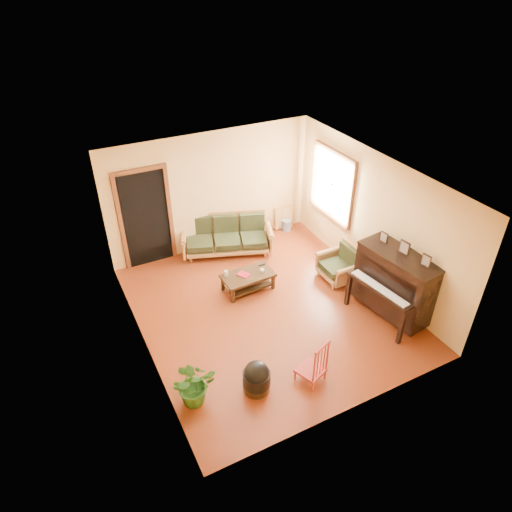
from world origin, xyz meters
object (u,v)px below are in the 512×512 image
armchair (338,263)px  ceramic_crock (287,225)px  sofa (227,236)px  piano (395,285)px  coffee_table (248,282)px  potted_plant (194,384)px  red_chair (312,360)px  footstool (257,380)px

armchair → ceramic_crock: size_ratio=2.86×
sofa → piano: (1.82, -3.18, 0.22)m
coffee_table → potted_plant: 2.75m
potted_plant → sofa: bearing=59.1°
armchair → potted_plant: bearing=-157.0°
piano → red_chair: (-2.15, -0.66, -0.23)m
piano → red_chair: bearing=-170.6°
red_chair → ceramic_crock: size_ratio=3.15×
piano → red_chair: 2.26m
sofa → red_chair: size_ratio=2.35×
coffee_table → ceramic_crock: bearing=41.8°
sofa → ceramic_crock: bearing=28.0°
piano → ceramic_crock: 3.46m
sofa → potted_plant: (-2.04, -3.41, -0.06)m
red_chair → ceramic_crock: 4.53m
sofa → footstool: 3.82m
coffee_table → armchair: (1.74, -0.50, 0.19)m
footstool → red_chair: (0.82, -0.20, 0.21)m
potted_plant → armchair: bearing=23.0°
red_chair → armchair: bearing=25.6°
piano → red_chair: piano is taller
footstool → ceramic_crock: bearing=54.3°
ceramic_crock → potted_plant: size_ratio=0.37×
coffee_table → armchair: size_ratio=1.33×
footstool → ceramic_crock: (2.78, 3.88, -0.07)m
ceramic_crock → potted_plant: potted_plant is taller
footstool → ceramic_crock: size_ratio=1.62×
piano → footstool: (-2.97, -0.46, -0.44)m
piano → potted_plant: bearing=175.7°
footstool → potted_plant: bearing=165.6°
coffee_table → footstool: footstool is taller
piano → ceramic_crock: (-0.19, 3.42, -0.51)m
piano → potted_plant: 3.88m
armchair → piano: piano is taller
piano → red_chair: size_ratio=1.76×
red_chair → ceramic_crock: bearing=43.9°
ceramic_crock → piano: bearing=-86.8°
footstool → coffee_table: bearing=66.8°
coffee_table → ceramic_crock: coffee_table is taller
red_chair → coffee_table: bearing=66.2°
armchair → footstool: (-2.71, -1.76, -0.17)m
red_chair → potted_plant: (-1.72, 0.43, -0.05)m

